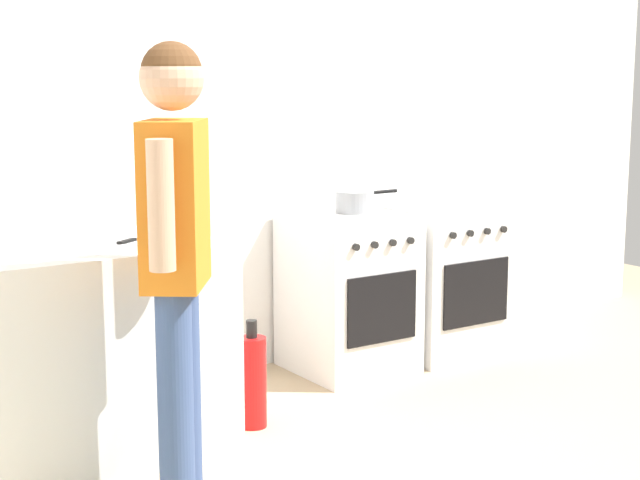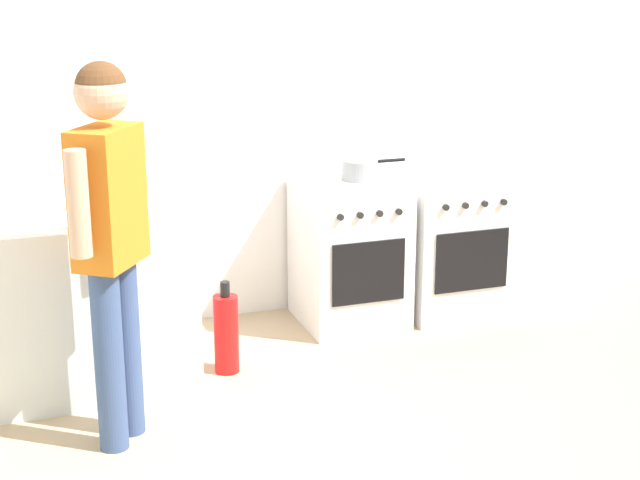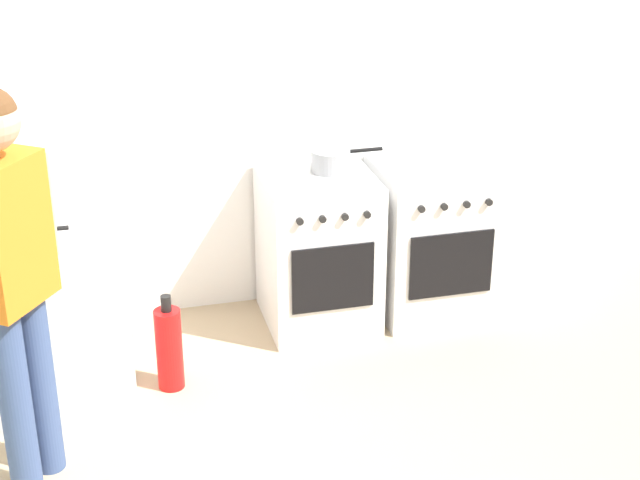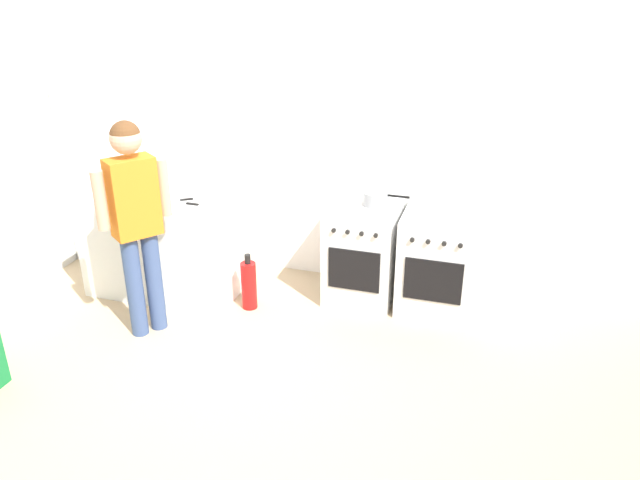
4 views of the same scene
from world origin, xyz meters
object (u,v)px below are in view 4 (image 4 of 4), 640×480
Objects in this scene: knife_chef at (183,203)px; person at (135,211)px; pot at (376,199)px; larder_cabinet at (97,159)px; oven_left at (363,252)px; fire_extinguisher at (249,285)px; knife_utility at (194,199)px; oven_right at (438,262)px.

knife_chef is 0.18× the size of person.
pot is 2.74m from larder_cabinet.
knife_chef is at bearing 81.32° from person.
oven_left is 1.70× the size of fire_extinguisher.
fire_extinguisher is (0.63, 0.57, -0.82)m from person.
person is (-1.50, -1.05, 0.61)m from oven_left.
fire_extinguisher is at bearing 1.89° from knife_chef.
knife_utility is at bearing -163.17° from pot.
oven_left is 0.49m from pot.
pot is at bearing 173.91° from oven_right.
larder_cabinet is at bearing 154.15° from knife_chef.
fire_extinguisher is 0.25× the size of larder_cabinet.
knife_chef is (-0.04, -0.11, -0.00)m from knife_utility.
fire_extinguisher is (-0.87, -0.48, -0.21)m from oven_left.
oven_right is 3.74× the size of knife_utility.
knife_utility is 0.45× the size of fire_extinguisher.
person reaches higher than fire_extinguisher.
person is (-2.15, -1.05, 0.61)m from oven_right.
fire_extinguisher is (0.55, 0.02, -0.69)m from knife_chef.
pot reaches higher than knife_chef.
knife_chef is 0.16× the size of larder_cabinet.
knife_utility is at bearing -164.50° from oven_left.
person is 1.18m from fire_extinguisher.
oven_left is at bearing 28.78° from fire_extinguisher.
knife_utility is 0.86m from fire_extinguisher.
oven_right is 2.74× the size of knife_chef.
knife_utility is at bearing 169.27° from fire_extinguisher.
larder_cabinet reaches higher than fire_extinguisher.
knife_utility reaches higher than oven_right.
fire_extinguisher is at bearing -162.53° from oven_right.
oven_left reaches higher than fire_extinguisher.
oven_left is 3.74× the size of knife_utility.
knife_chef is (-1.50, -0.56, -0.00)m from pot.
person is at bearing -153.96° from oven_right.
oven_left is 1.00× the size of oven_right.
oven_right is at bearing 10.68° from knife_utility.
oven_right is at bearing 0.00° from oven_left.
knife_utility reaches higher than oven_left.
person is at bearing -145.02° from oven_left.
oven_right is at bearing 17.47° from fire_extinguisher.
oven_left is 0.50× the size of person.
larder_cabinet is (-1.23, 0.60, 0.10)m from knife_chef.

